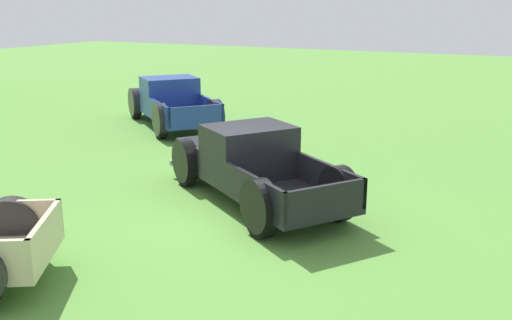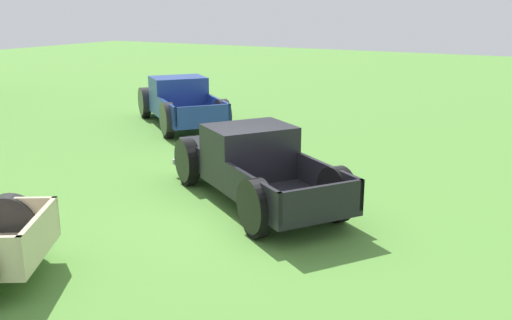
# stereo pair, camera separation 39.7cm
# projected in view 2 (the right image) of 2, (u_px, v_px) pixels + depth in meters

# --- Properties ---
(ground_plane) EXTENTS (80.00, 80.00, 0.00)m
(ground_plane) POSITION_uv_depth(u_px,v_px,m) (247.00, 216.00, 11.27)
(ground_plane) COLOR #548C38
(pickup_truck_foreground) EXTENTS (4.32, 5.21, 1.55)m
(pickup_truck_foreground) POSITION_uv_depth(u_px,v_px,m) (248.00, 163.00, 12.18)
(pickup_truck_foreground) COLOR black
(pickup_truck_foreground) RESTS_ON ground_plane
(pickup_truck_behind_left) EXTENTS (4.71, 5.22, 1.60)m
(pickup_truck_behind_left) POSITION_uv_depth(u_px,v_px,m) (178.00, 101.00, 19.75)
(pickup_truck_behind_left) COLOR navy
(pickup_truck_behind_left) RESTS_ON ground_plane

